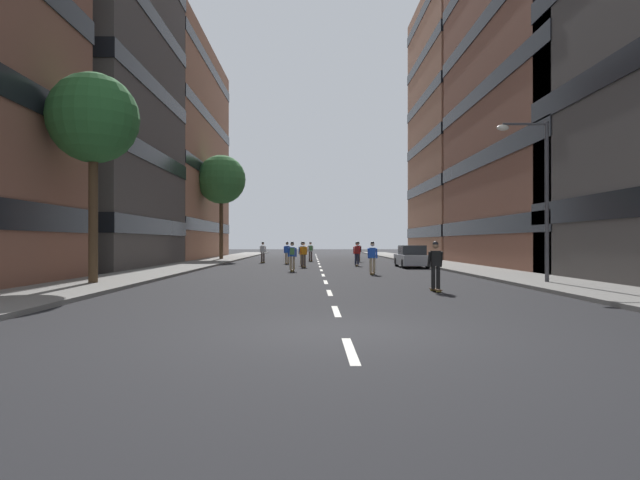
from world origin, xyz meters
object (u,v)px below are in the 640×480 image
Objects in this scene: skater_6 at (302,252)px; skater_8 at (303,253)px; skater_1 at (358,250)px; skater_5 at (372,256)px; streetlamp_right at (538,183)px; skater_2 at (263,251)px; skater_3 at (287,252)px; parked_car_near at (412,257)px; skater_4 at (436,264)px; street_tree_near at (221,180)px; skater_7 at (292,254)px; skater_0 at (357,252)px; skater_9 at (311,250)px; street_tree_mid at (93,119)px.

skater_6 and skater_8 have the same top height.
skater_1 and skater_5 have the same top height.
skater_2 is (-13.28, 24.06, -3.15)m from streetlamp_right.
skater_1 is 1.00× the size of skater_3.
skater_6 is at bearing 92.61° from skater_8.
parked_car_near is 2.47× the size of skater_8.
skater_4 and skater_5 have the same top height.
skater_4 is (-4.81, -2.79, -3.15)m from streetlamp_right.
skater_6 is at bearing 159.71° from parked_car_near.
streetlamp_right is at bearing 30.15° from skater_4.
parked_car_near is 0.44× the size of street_tree_near.
skater_4 is 14.45m from skater_7.
skater_6 is (-4.83, -8.03, 0.00)m from skater_1.
skater_2 is 1.00× the size of skater_7.
skater_8 is at bearing 105.10° from skater_4.
skater_2 and skater_4 have the same top height.
streetlamp_right is at bearing -81.58° from parked_car_near.
skater_5 is at bearing -90.18° from skater_0.
street_tree_near reaches higher than skater_0.
skater_5 is at bearing -80.48° from skater_9.
street_tree_mid reaches higher than skater_7.
street_tree_mid is at bearing -179.51° from streetlamp_right.
streetlamp_right is 3.65× the size of skater_7.
parked_car_near is 0.53× the size of street_tree_mid.
skater_7 and skater_9 have the same top height.
skater_7 is at bearing -108.64° from skater_1.
street_tree_mid is 4.68× the size of skater_7.
streetlamp_right is at bearing -61.10° from skater_2.
skater_3 is 1.00× the size of skater_7.
skater_4 is at bearing -68.70° from street_tree_near.
skater_8 and skater_9 have the same top height.
skater_1 is (12.85, -4.45, -6.74)m from street_tree_near.
skater_8 is at bearing -92.27° from skater_9.
skater_7 is 16.88m from skater_9.
skater_4 and skater_6 have the same top height.
skater_3 is (-11.12, 21.44, -3.15)m from streetlamp_right.
skater_4 is 18.91m from skater_8.
skater_3 and skater_8 have the same top height.
street_tree_near is at bearing 111.30° from skater_4.
skater_1 is at bearing 38.48° from skater_3.
parked_car_near is 2.47× the size of skater_3.
skater_1 and skater_7 have the same top height.
skater_5 is at bearing -66.15° from skater_2.
skater_9 is (-4.23, 1.12, 0.00)m from skater_1.
skater_6 is 2.79m from skater_8.
parked_car_near is 8.86m from skater_5.
street_tree_mid is 4.68× the size of skater_8.
skater_5 is (-3.62, -8.08, 0.29)m from parked_car_near.
skater_8 is (-3.87, -2.37, -0.03)m from skater_0.
skater_9 is at bearing 109.53° from skater_0.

